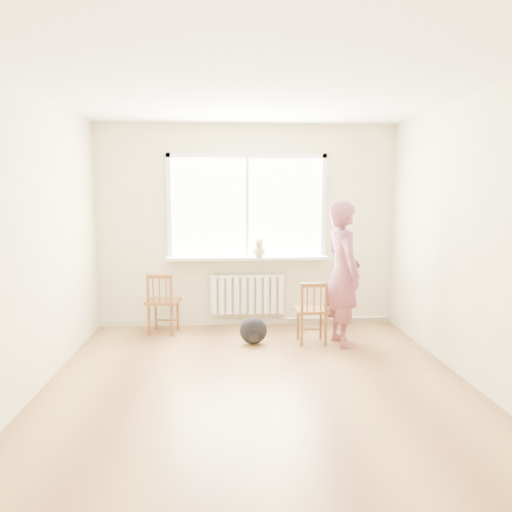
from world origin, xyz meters
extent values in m
plane|color=#9D7540|center=(0.00, 0.00, 0.00)|extent=(4.50, 4.50, 0.00)
plane|color=white|center=(0.00, 0.00, 2.70)|extent=(4.50, 4.50, 0.00)
cube|color=beige|center=(0.00, 2.25, 1.35)|extent=(4.00, 0.01, 2.70)
cube|color=white|center=(0.00, 2.23, 1.60)|extent=(2.00, 0.02, 1.30)
cube|color=white|center=(0.00, 2.21, 2.28)|extent=(2.12, 0.05, 0.06)
cube|color=white|center=(-1.03, 2.21, 1.60)|extent=(0.06, 0.05, 1.42)
cube|color=white|center=(1.03, 2.21, 1.60)|extent=(0.06, 0.05, 1.42)
cube|color=white|center=(0.00, 2.21, 1.60)|extent=(0.04, 0.05, 1.30)
cube|color=white|center=(0.00, 2.14, 0.93)|extent=(2.15, 0.22, 0.04)
cube|color=white|center=(0.00, 2.20, 0.43)|extent=(1.00, 0.02, 0.55)
cube|color=white|center=(0.00, 2.15, 0.43)|extent=(1.00, 0.10, 0.51)
cube|color=white|center=(0.00, 2.15, 0.69)|extent=(1.00, 0.12, 0.03)
cylinder|color=silver|center=(1.25, 2.19, 0.08)|extent=(1.40, 0.04, 0.04)
cube|color=beige|center=(0.00, 2.23, 0.04)|extent=(4.00, 0.03, 0.08)
cube|color=brown|center=(-1.09, 1.87, 0.42)|extent=(0.44, 0.43, 0.04)
cylinder|color=brown|center=(-0.92, 1.99, 0.21)|extent=(0.03, 0.03, 0.42)
cylinder|color=brown|center=(-1.22, 2.04, 0.21)|extent=(0.03, 0.03, 0.42)
cylinder|color=brown|center=(-0.97, 1.70, 0.21)|extent=(0.03, 0.03, 0.42)
cylinder|color=brown|center=(-1.26, 1.75, 0.21)|extent=(0.03, 0.03, 0.42)
cylinder|color=brown|center=(-0.97, 1.70, 0.39)|extent=(0.04, 0.04, 0.79)
cylinder|color=brown|center=(-1.26, 1.75, 0.39)|extent=(0.04, 0.04, 0.79)
cube|color=brown|center=(-1.12, 1.72, 0.76)|extent=(0.32, 0.08, 0.05)
cylinder|color=brown|center=(-1.04, 1.71, 0.59)|extent=(0.02, 0.02, 0.31)
cylinder|color=brown|center=(-1.12, 1.72, 0.59)|extent=(0.02, 0.02, 0.31)
cylinder|color=brown|center=(-1.20, 1.74, 0.59)|extent=(0.02, 0.02, 0.31)
cube|color=brown|center=(0.73, 1.33, 0.40)|extent=(0.38, 0.36, 0.04)
cylinder|color=brown|center=(0.87, 1.48, 0.20)|extent=(0.03, 0.03, 0.40)
cylinder|color=brown|center=(0.59, 1.47, 0.20)|extent=(0.03, 0.03, 0.40)
cylinder|color=brown|center=(0.87, 1.19, 0.20)|extent=(0.03, 0.03, 0.40)
cylinder|color=brown|center=(0.59, 1.19, 0.20)|extent=(0.03, 0.03, 0.40)
cylinder|color=brown|center=(0.87, 1.19, 0.38)|extent=(0.04, 0.04, 0.75)
cylinder|color=brown|center=(0.59, 1.19, 0.38)|extent=(0.04, 0.04, 0.75)
cube|color=brown|center=(0.73, 1.19, 0.73)|extent=(0.31, 0.03, 0.05)
cylinder|color=brown|center=(0.81, 1.19, 0.57)|extent=(0.02, 0.02, 0.30)
cylinder|color=brown|center=(0.73, 1.19, 0.57)|extent=(0.02, 0.02, 0.30)
cylinder|color=brown|center=(0.65, 1.19, 0.57)|extent=(0.02, 0.02, 0.30)
imported|color=#AC3966|center=(1.08, 1.26, 0.85)|extent=(0.51, 0.68, 1.70)
ellipsoid|color=beige|center=(0.15, 2.07, 1.05)|extent=(0.20, 0.28, 0.20)
sphere|color=beige|center=(0.14, 1.94, 1.15)|extent=(0.11, 0.11, 0.11)
cone|color=beige|center=(0.11, 1.94, 1.21)|extent=(0.04, 0.04, 0.05)
cone|color=beige|center=(0.17, 1.94, 1.21)|extent=(0.04, 0.04, 0.05)
cylinder|color=beige|center=(0.16, 2.21, 0.99)|extent=(0.03, 0.18, 0.02)
cylinder|color=beige|center=(0.11, 1.97, 1.00)|extent=(0.02, 0.02, 0.10)
cylinder|color=beige|center=(0.17, 1.97, 1.00)|extent=(0.02, 0.02, 0.10)
ellipsoid|color=black|center=(0.03, 1.32, 0.16)|extent=(0.35, 0.28, 0.33)
camera|label=1|loc=(-0.31, -4.45, 1.78)|focal=35.00mm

